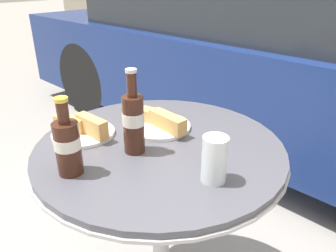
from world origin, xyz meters
TOP-DOWN VIEW (x-y plane):
  - bistro_table at (0.00, 0.00)m, footprint 0.81×0.81m
  - cola_bottle_left at (-0.02, -0.08)m, footprint 0.07×0.07m
  - cola_bottle_right at (-0.06, -0.28)m, footprint 0.07×0.07m
  - drinking_glass at (0.25, -0.04)m, footprint 0.07×0.07m
  - lunch_plate_near at (-0.08, 0.08)m, footprint 0.24×0.22m
  - lunch_plate_far at (-0.23, -0.13)m, footprint 0.21×0.21m
  - parked_car at (-0.64, 1.72)m, footprint 4.28×1.71m

SIDE VIEW (x-z plane):
  - bistro_table at x=0.00m, z-range 0.23..0.98m
  - parked_car at x=-0.64m, z-range -0.03..1.30m
  - lunch_plate_near at x=-0.08m, z-range 0.73..0.80m
  - lunch_plate_far at x=-0.23m, z-range 0.73..0.80m
  - drinking_glass at x=0.25m, z-range 0.74..0.87m
  - cola_bottle_right at x=-0.06m, z-range 0.72..0.94m
  - cola_bottle_left at x=-0.02m, z-range 0.72..0.98m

